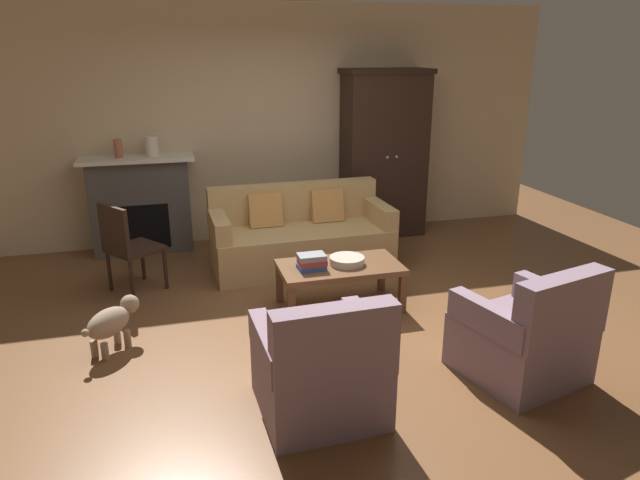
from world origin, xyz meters
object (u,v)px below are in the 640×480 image
(side_chair_wooden, at_px, (126,243))
(dog, at_px, (112,321))
(armchair_near_right, at_px, (526,337))
(couch, at_px, (300,237))
(fireplace, at_px, (141,204))
(mantel_vase_terracotta, at_px, (118,148))
(armoire, at_px, (384,154))
(coffee_table, at_px, (340,270))
(armchair_near_left, at_px, (321,371))
(book_stack, at_px, (312,262))
(fruit_bowl, at_px, (347,260))
(mantel_vase_cream, at_px, (152,146))

(side_chair_wooden, relative_size, dog, 1.90)
(armchair_near_right, bearing_deg, couch, 111.40)
(fireplace, distance_m, mantel_vase_terracotta, 0.68)
(armoire, distance_m, coffee_table, 2.44)
(armoire, relative_size, armchair_near_right, 2.21)
(armoire, relative_size, armchair_near_left, 2.33)
(couch, relative_size, side_chair_wooden, 2.16)
(book_stack, xyz_separation_m, side_chair_wooden, (-1.60, 0.89, 0.02))
(fruit_bowl, bearing_deg, book_stack, -174.23)
(dog, bearing_deg, armchair_near_right, -22.34)
(armchair_near_right, distance_m, dog, 3.13)
(fireplace, bearing_deg, dog, -94.64)
(fireplace, bearing_deg, armchair_near_left, -72.07)
(mantel_vase_cream, height_order, armchair_near_right, mantel_vase_cream)
(mantel_vase_terracotta, bearing_deg, armoire, -1.10)
(book_stack, distance_m, armchair_near_left, 1.53)
(book_stack, height_order, armchair_near_right, armchair_near_right)
(book_stack, xyz_separation_m, armchair_near_left, (-0.32, -1.49, -0.17))
(mantel_vase_terracotta, relative_size, mantel_vase_cream, 0.91)
(mantel_vase_cream, bearing_deg, fireplace, 174.31)
(fireplace, xyz_separation_m, mantel_vase_terracotta, (-0.18, -0.02, 0.65))
(armchair_near_right, bearing_deg, mantel_vase_terracotta, 129.02)
(fireplace, height_order, dog, fireplace)
(mantel_vase_cream, height_order, armchair_near_left, mantel_vase_cream)
(book_stack, height_order, mantel_vase_cream, mantel_vase_cream)
(mantel_vase_cream, height_order, dog, mantel_vase_cream)
(mantel_vase_terracotta, bearing_deg, armchair_near_right, -50.98)
(fruit_bowl, relative_size, armchair_near_left, 0.36)
(book_stack, bearing_deg, mantel_vase_terracotta, 128.28)
(fireplace, xyz_separation_m, armoire, (2.95, -0.08, 0.46))
(armoire, bearing_deg, coffee_table, -120.40)
(couch, xyz_separation_m, mantel_vase_cream, (-1.49, 0.92, 0.92))
(fireplace, relative_size, fruit_bowl, 3.97)
(fireplace, relative_size, armchair_near_left, 1.43)
(armoire, height_order, fruit_bowl, armoire)
(coffee_table, bearing_deg, dog, -171.81)
(mantel_vase_terracotta, height_order, mantel_vase_cream, mantel_vase_cream)
(couch, xyz_separation_m, dog, (-1.86, -1.44, -0.07))
(coffee_table, bearing_deg, book_stack, -173.05)
(fireplace, relative_size, armchair_near_right, 1.35)
(fruit_bowl, height_order, armchair_near_left, armchair_near_left)
(book_stack, relative_size, armchair_near_right, 0.27)
(couch, distance_m, fruit_bowl, 1.18)
(fruit_bowl, bearing_deg, fireplace, 131.06)
(couch, relative_size, mantel_vase_terracotta, 9.44)
(side_chair_wooden, bearing_deg, book_stack, -29.11)
(fireplace, bearing_deg, couch, -29.38)
(armoire, xyz_separation_m, side_chair_wooden, (-3.06, -1.17, -0.52))
(mantel_vase_terracotta, xyz_separation_m, mantel_vase_cream, (0.36, 0.00, 0.01))
(couch, relative_size, coffee_table, 1.76)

